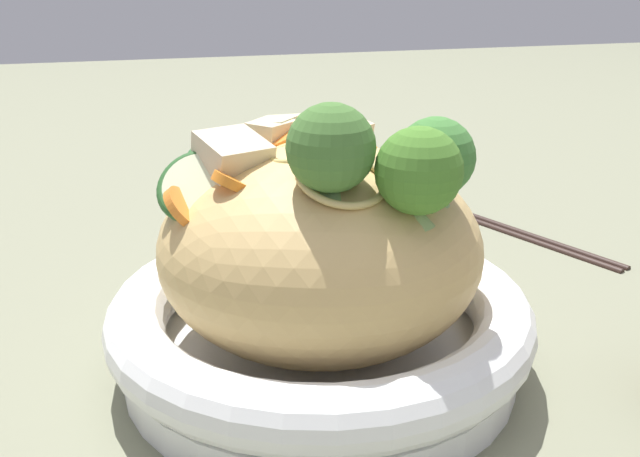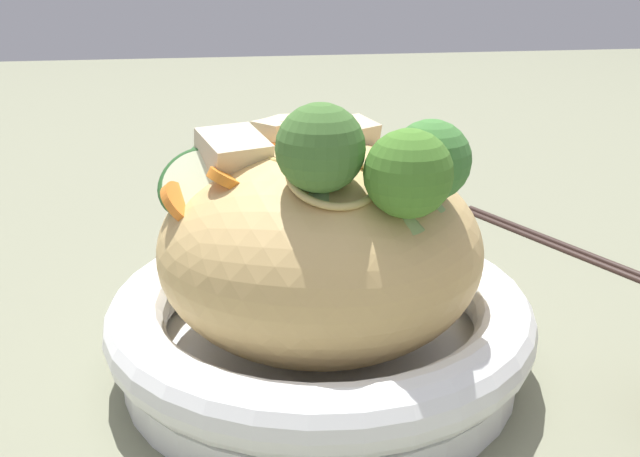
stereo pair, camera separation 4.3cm
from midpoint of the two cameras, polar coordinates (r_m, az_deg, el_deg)
name	(u,v)px [view 1 (the left image)]	position (r m, az deg, el deg)	size (l,w,h in m)	color
ground_plane	(320,365)	(0.47, -2.66, -10.81)	(3.00, 3.00, 0.00)	slate
serving_bowl	(320,325)	(0.45, -2.72, -7.68)	(0.26, 0.26, 0.06)	white
noodle_heap	(320,247)	(0.43, -2.84, -1.54)	(0.19, 0.19, 0.13)	tan
broccoli_florets	(400,160)	(0.37, 3.04, 5.36)	(0.12, 0.08, 0.07)	#8DAE71
carrot_coins	(303,168)	(0.42, -4.29, 4.74)	(0.15, 0.11, 0.04)	orange
zucchini_slices	(205,177)	(0.41, -12.01, 3.93)	(0.07, 0.07, 0.04)	beige
chicken_chunks	(271,145)	(0.44, -6.69, 6.55)	(0.11, 0.09, 0.03)	beige
chopsticks_pair	(518,231)	(0.69, 13.69, -0.22)	(0.10, 0.20, 0.01)	black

